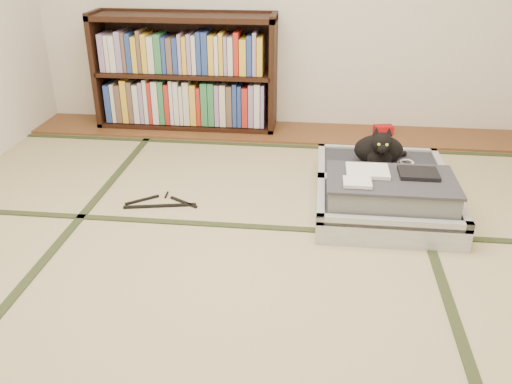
# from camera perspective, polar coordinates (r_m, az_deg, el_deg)

# --- Properties ---
(floor) EXTENTS (4.50, 4.50, 0.00)m
(floor) POSITION_cam_1_polar(r_m,az_deg,el_deg) (2.77, -1.87, -7.76)
(floor) COLOR tan
(floor) RESTS_ON ground
(wood_strip) EXTENTS (4.00, 0.50, 0.02)m
(wood_strip) POSITION_cam_1_polar(r_m,az_deg,el_deg) (4.56, 1.76, 6.35)
(wood_strip) COLOR brown
(wood_strip) RESTS_ON ground
(red_item) EXTENTS (0.16, 0.12, 0.07)m
(red_item) POSITION_cam_1_polar(r_m,az_deg,el_deg) (4.59, 13.25, 6.41)
(red_item) COLOR #B30E12
(red_item) RESTS_ON wood_strip
(tatami_borders) EXTENTS (4.00, 4.50, 0.01)m
(tatami_borders) POSITION_cam_1_polar(r_m,az_deg,el_deg) (3.19, -0.60, -2.80)
(tatami_borders) COLOR #2D381E
(tatami_borders) RESTS_ON ground
(bookcase) EXTENTS (1.49, 0.34, 0.96)m
(bookcase) POSITION_cam_1_polar(r_m,az_deg,el_deg) (4.61, -7.43, 12.11)
(bookcase) COLOR black
(bookcase) RESTS_ON wood_strip
(suitcase) EXTENTS (0.81, 1.08, 0.32)m
(suitcase) POSITION_cam_1_polar(r_m,az_deg,el_deg) (3.37, 13.36, 0.15)
(suitcase) COLOR silver
(suitcase) RESTS_ON floor
(cat) EXTENTS (0.36, 0.36, 0.29)m
(cat) POSITION_cam_1_polar(r_m,az_deg,el_deg) (3.57, 12.86, 4.36)
(cat) COLOR black
(cat) RESTS_ON suitcase
(cable_coil) EXTENTS (0.11, 0.11, 0.03)m
(cable_coil) POSITION_cam_1_polar(r_m,az_deg,el_deg) (3.66, 15.49, 2.94)
(cable_coil) COLOR white
(cable_coil) RESTS_ON suitcase
(hanger) EXTENTS (0.46, 0.25, 0.01)m
(hanger) POSITION_cam_1_polar(r_m,az_deg,el_deg) (3.40, -9.92, -1.18)
(hanger) COLOR black
(hanger) RESTS_ON floor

